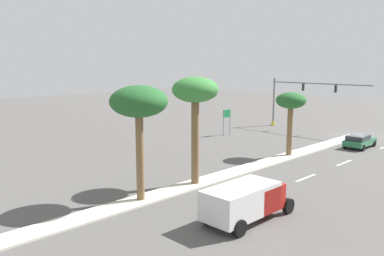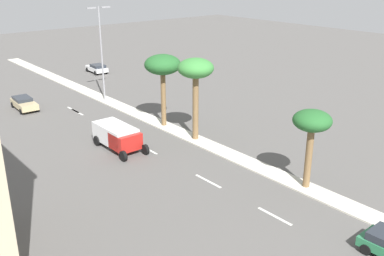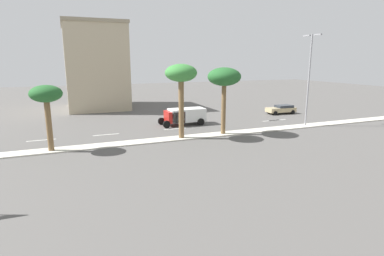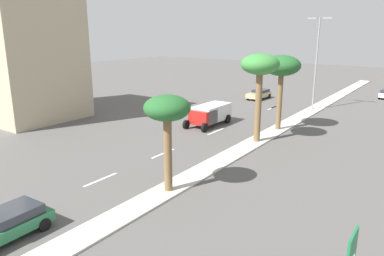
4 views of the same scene
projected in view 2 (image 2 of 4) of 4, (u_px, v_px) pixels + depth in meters
ground_plane at (178, 132)px, 43.27m from camera, size 160.00×160.00×0.00m
median_curb at (131, 111)px, 49.40m from camera, size 1.80×76.82×0.12m
lane_stripe_center at (275, 216)px, 28.73m from camera, size 0.20×2.80×0.01m
lane_stripe_left at (208, 181)px, 33.42m from camera, size 0.20×2.80×0.01m
lane_stripe_far at (148, 149)px, 39.25m from camera, size 0.20×2.80×0.01m
lane_stripe_mid at (77, 112)px, 49.26m from camera, size 0.20×2.80×0.01m
lane_stripe_outboard at (73, 110)px, 50.02m from camera, size 0.20×2.80×0.01m
palm_tree_left at (312, 124)px, 30.74m from camera, size 2.75×2.75×5.88m
palm_tree_center at (196, 72)px, 39.22m from camera, size 3.26×3.26×7.62m
palm_tree_near at (163, 66)px, 42.86m from camera, size 3.59×3.59×7.23m
street_lamp_near at (101, 47)px, 51.07m from camera, size 2.90×0.24×11.02m
sedan_white_far at (97, 68)px, 67.26m from camera, size 2.24×4.34×1.33m
sedan_tan_mid at (24, 103)px, 50.03m from camera, size 2.16×4.54×1.33m
box_truck at (118, 136)px, 38.96m from camera, size 2.48×5.79×2.08m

